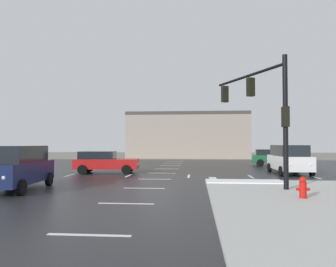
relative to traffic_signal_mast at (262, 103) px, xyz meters
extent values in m
plane|color=slate|center=(-5.73, 5.22, -4.16)|extent=(120.00, 120.00, 0.00)
cube|color=#232326|center=(-5.73, 5.22, -4.15)|extent=(44.00, 44.00, 0.02)
cube|color=white|center=(-0.73, 1.22, -3.99)|extent=(4.00, 1.60, 0.06)
cube|color=silver|center=(-5.73, -8.78, -4.13)|extent=(2.00, 0.15, 0.01)
cube|color=silver|center=(-5.73, -4.78, -4.13)|extent=(2.00, 0.15, 0.01)
cube|color=silver|center=(-5.73, -0.78, -4.13)|extent=(2.00, 0.15, 0.01)
cube|color=silver|center=(-5.73, 3.22, -4.13)|extent=(2.00, 0.15, 0.01)
cube|color=silver|center=(-5.73, 7.22, -4.13)|extent=(2.00, 0.15, 0.01)
cube|color=silver|center=(-5.73, 11.22, -4.13)|extent=(2.00, 0.15, 0.01)
cube|color=silver|center=(-5.73, 15.22, -4.13)|extent=(2.00, 0.15, 0.01)
cube|color=silver|center=(-5.73, 19.22, -4.13)|extent=(2.00, 0.15, 0.01)
cube|color=silver|center=(-5.73, 23.22, -4.13)|extent=(2.00, 0.15, 0.01)
cube|color=silver|center=(-15.73, 5.22, -4.13)|extent=(0.15, 2.00, 0.01)
cube|color=silver|center=(-11.73, 5.22, -4.13)|extent=(0.15, 2.00, 0.01)
cube|color=silver|center=(-7.73, 5.22, -4.13)|extent=(0.15, 2.00, 0.01)
cube|color=silver|center=(-3.73, 5.22, -4.13)|extent=(0.15, 2.00, 0.01)
cube|color=silver|center=(0.27, 5.22, -4.13)|extent=(0.15, 2.00, 0.01)
cube|color=silver|center=(4.27, 5.22, -4.13)|extent=(0.15, 2.00, 0.01)
cube|color=silver|center=(-2.23, 1.22, -4.13)|extent=(0.45, 7.00, 0.01)
cylinder|color=black|center=(0.70, -1.46, -1.03)|extent=(0.22, 0.22, 5.97)
cylinder|color=black|center=(-0.54, 1.13, 1.55)|extent=(2.61, 5.24, 0.14)
cube|color=black|center=(-0.42, 0.87, 0.93)|extent=(0.45, 0.41, 0.95)
sphere|color=red|center=(-0.49, 1.02, 1.21)|extent=(0.20, 0.20, 0.20)
cube|color=black|center=(-1.54, 3.20, 0.93)|extent=(0.45, 0.41, 0.95)
sphere|color=red|center=(-1.61, 3.35, 1.21)|extent=(0.20, 0.20, 0.20)
cube|color=black|center=(0.70, -1.46, -0.82)|extent=(0.28, 0.36, 0.90)
cylinder|color=red|center=(0.68, -3.78, -3.72)|extent=(0.26, 0.26, 0.60)
sphere|color=red|center=(0.68, -3.78, -3.35)|extent=(0.25, 0.25, 0.25)
cylinder|color=red|center=(0.50, -3.78, -3.69)|extent=(0.12, 0.11, 0.11)
cylinder|color=red|center=(0.86, -3.78, -3.69)|extent=(0.12, 0.11, 0.11)
cube|color=gray|center=(-4.51, 34.47, -0.98)|extent=(18.11, 8.00, 6.35)
cube|color=#3F3D3A|center=(-4.51, 34.47, 2.45)|extent=(18.11, 8.00, 0.50)
cube|color=#195933|center=(4.45, 16.04, -3.46)|extent=(4.68, 2.30, 0.70)
cube|color=black|center=(3.78, 16.12, -2.83)|extent=(2.65, 1.93, 0.55)
cylinder|color=black|center=(6.07, 16.76, -3.81)|extent=(0.68, 0.29, 0.66)
cylinder|color=black|center=(5.87, 14.97, -3.81)|extent=(0.68, 0.29, 0.66)
cylinder|color=black|center=(3.03, 17.11, -3.81)|extent=(0.68, 0.29, 0.66)
cylinder|color=black|center=(2.83, 15.32, -3.81)|extent=(0.68, 0.29, 0.66)
sphere|color=white|center=(6.70, 16.36, -3.46)|extent=(0.18, 0.18, 0.18)
sphere|color=white|center=(6.57, 15.22, -3.46)|extent=(0.18, 0.18, 0.18)
cube|color=#B21919|center=(-9.67, 6.85, -3.46)|extent=(4.63, 2.16, 0.70)
cube|color=black|center=(-10.34, 6.79, -2.83)|extent=(2.60, 1.85, 0.55)
cylinder|color=black|center=(-8.22, 7.87, -3.81)|extent=(0.68, 0.27, 0.66)
cylinder|color=black|center=(-8.07, 6.08, -3.81)|extent=(0.68, 0.27, 0.66)
cylinder|color=black|center=(-11.26, 7.62, -3.81)|extent=(0.68, 0.27, 0.66)
cylinder|color=black|center=(-11.12, 5.83, -3.81)|extent=(0.68, 0.27, 0.66)
sphere|color=white|center=(-7.52, 7.60, -3.46)|extent=(0.18, 0.18, 0.18)
sphere|color=white|center=(-7.43, 6.45, -3.46)|extent=(0.18, 0.18, 0.18)
cube|color=white|center=(3.26, 7.32, -3.33)|extent=(2.00, 4.82, 0.95)
cube|color=black|center=(3.26, 7.32, -2.48)|extent=(1.83, 3.38, 0.75)
cylinder|color=black|center=(4.25, 5.70, -3.81)|extent=(0.23, 0.66, 0.66)
cylinder|color=black|center=(2.30, 5.68, -3.81)|extent=(0.23, 0.66, 0.66)
cylinder|color=black|center=(4.22, 8.96, -3.81)|extent=(0.23, 0.66, 0.66)
cylinder|color=black|center=(2.27, 8.94, -3.81)|extent=(0.23, 0.66, 0.66)
sphere|color=white|center=(3.91, 4.98, -3.33)|extent=(0.18, 0.18, 0.18)
sphere|color=white|center=(2.66, 4.96, -3.33)|extent=(0.18, 0.18, 0.18)
cube|color=#141E47|center=(-11.53, -1.87, -3.33)|extent=(2.43, 4.97, 0.95)
cube|color=black|center=(-11.53, -1.87, -2.48)|extent=(2.12, 3.52, 0.75)
cylinder|color=black|center=(-10.39, -3.40, -3.81)|extent=(0.29, 0.68, 0.66)
cylinder|color=black|center=(-10.72, -0.15, -3.81)|extent=(0.29, 0.68, 0.66)
cylinder|color=black|center=(-12.66, -0.35, -3.81)|extent=(0.29, 0.68, 0.66)
sphere|color=white|center=(-10.67, -4.15, -3.33)|extent=(0.18, 0.18, 0.18)
camera|label=1|loc=(-3.25, -16.23, -2.01)|focal=34.86mm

